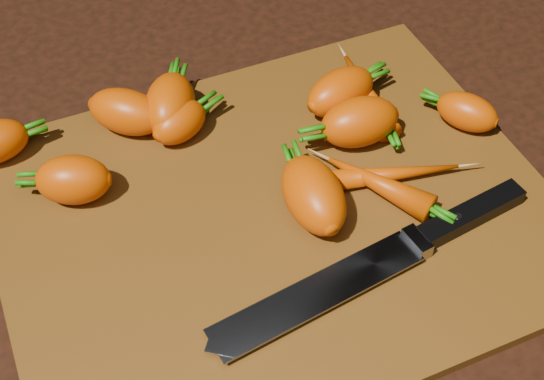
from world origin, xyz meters
name	(u,v)px	position (x,y,z in m)	size (l,w,h in m)	color
ground	(276,222)	(0.00, 0.00, -0.01)	(2.00, 2.00, 0.01)	black
cutting_board	(276,215)	(0.00, 0.00, 0.01)	(0.50, 0.40, 0.01)	#4F2D0B
carrot_1	(73,180)	(-0.16, 0.09, 0.04)	(0.07, 0.05, 0.05)	#DF4A00
carrot_2	(126,112)	(-0.09, 0.16, 0.03)	(0.08, 0.05, 0.05)	#DF4A00
carrot_3	(313,195)	(0.03, -0.02, 0.04)	(0.09, 0.05, 0.05)	#DF4A00
carrot_4	(359,122)	(0.11, 0.05, 0.04)	(0.08, 0.05, 0.05)	#DF4A00
carrot_5	(179,122)	(-0.05, 0.13, 0.03)	(0.06, 0.04, 0.04)	#DF4A00
carrot_6	(467,112)	(0.22, 0.03, 0.03)	(0.06, 0.04, 0.04)	#DF4A00
carrot_7	(367,93)	(0.14, 0.10, 0.02)	(0.12, 0.03, 0.03)	#DF4A00
carrot_8	(396,174)	(0.12, -0.01, 0.02)	(0.12, 0.02, 0.02)	#DF4A00
carrot_9	(379,184)	(0.09, -0.02, 0.03)	(0.11, 0.03, 0.03)	#DF4A00
carrot_10	(170,104)	(-0.05, 0.15, 0.04)	(0.08, 0.05, 0.05)	#DF4A00
carrot_11	(341,92)	(0.12, 0.10, 0.03)	(0.08, 0.05, 0.05)	#DF4A00
knife	(337,283)	(0.01, -0.10, 0.02)	(0.32, 0.07, 0.02)	gray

